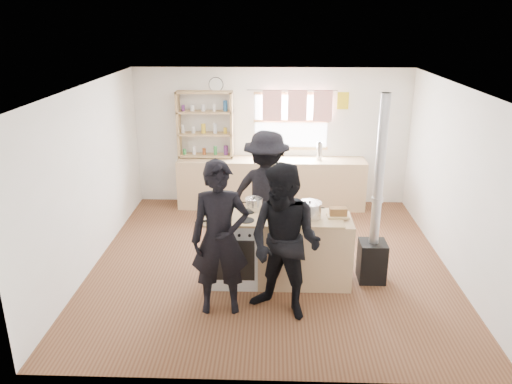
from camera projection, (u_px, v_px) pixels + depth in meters
ground at (270, 262)px, 7.22m from camera, size 5.00×5.00×0.01m
back_counter at (271, 183)px, 9.16m from camera, size 3.40×0.55×0.90m
shelving_unit at (205, 124)px, 8.96m from camera, size 1.00×0.28×1.20m
thermos at (319, 151)px, 8.93m from camera, size 0.10×0.10×0.32m
cooking_island at (281, 249)px, 6.54m from camera, size 1.97×0.64×0.93m
skillet_greens at (220, 218)px, 6.26m from camera, size 0.40×0.40×0.05m
roast_tray at (285, 214)px, 6.35m from camera, size 0.44×0.39×0.08m
stockpot_stove at (254, 204)px, 6.58m from camera, size 0.23×0.23×0.19m
stockpot_counter at (310, 210)px, 6.32m from camera, size 0.31×0.31×0.23m
bread_board at (338, 213)px, 6.37m from camera, size 0.29×0.21×0.12m
flue_heater at (374, 236)px, 6.51m from camera, size 0.35×0.35×2.50m
person_near_left at (220, 239)px, 5.75m from camera, size 0.72×0.51×1.86m
person_near_right at (285, 243)px, 5.66m from camera, size 1.12×1.05×1.85m
person_far at (267, 193)px, 7.26m from camera, size 1.37×1.11×1.84m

